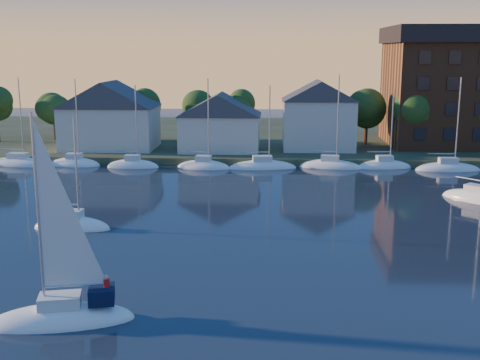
# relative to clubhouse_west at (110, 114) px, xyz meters

# --- Properties ---
(ground) EXTENTS (260.00, 260.00, 0.00)m
(ground) POSITION_rel_clubhouse_west_xyz_m (22.00, -58.00, -5.93)
(ground) COLOR black
(ground) RESTS_ON ground
(shoreline_land) EXTENTS (160.00, 50.00, 2.00)m
(shoreline_land) POSITION_rel_clubhouse_west_xyz_m (22.00, 17.00, -5.93)
(shoreline_land) COLOR #2E3921
(shoreline_land) RESTS_ON ground
(wooden_dock) EXTENTS (120.00, 3.00, 1.00)m
(wooden_dock) POSITION_rel_clubhouse_west_xyz_m (22.00, -6.00, -5.93)
(wooden_dock) COLOR brown
(wooden_dock) RESTS_ON ground
(clubhouse_west) EXTENTS (13.65, 9.45, 9.64)m
(clubhouse_west) POSITION_rel_clubhouse_west_xyz_m (0.00, 0.00, 0.00)
(clubhouse_west) COLOR beige
(clubhouse_west) RESTS_ON shoreline_land
(clubhouse_centre) EXTENTS (11.55, 8.40, 8.08)m
(clubhouse_centre) POSITION_rel_clubhouse_west_xyz_m (16.00, -1.00, -0.80)
(clubhouse_centre) COLOR beige
(clubhouse_centre) RESTS_ON shoreline_land
(clubhouse_east) EXTENTS (10.50, 8.40, 9.80)m
(clubhouse_east) POSITION_rel_clubhouse_west_xyz_m (30.00, 1.00, 0.07)
(clubhouse_east) COLOR beige
(clubhouse_east) RESTS_ON shoreline_land
(tree_line) EXTENTS (93.40, 5.40, 8.90)m
(tree_line) POSITION_rel_clubhouse_west_xyz_m (24.00, 5.00, 1.24)
(tree_line) COLOR #39271A
(tree_line) RESTS_ON shoreline_land
(moored_fleet) EXTENTS (79.50, 2.40, 12.05)m
(moored_fleet) POSITION_rel_clubhouse_west_xyz_m (18.00, -9.00, -5.83)
(moored_fleet) COLOR white
(moored_fleet) RESTS_ON ground
(hero_sailboat) EXTENTS (8.49, 4.35, 12.86)m
(hero_sailboat) POSITION_rel_clubhouse_west_xyz_m (11.86, -54.85, -5.38)
(hero_sailboat) COLOR white
(hero_sailboat) RESTS_ON ground
(drifting_sailboat_left) EXTENTS (6.77, 2.50, 10.64)m
(drifting_sailboat_left) POSITION_rel_clubhouse_west_xyz_m (6.43, -37.02, -5.84)
(drifting_sailboat_left) COLOR white
(drifting_sailboat_left) RESTS_ON ground
(drifting_sailboat_right) EXTENTS (6.72, 6.91, 11.47)m
(drifting_sailboat_right) POSITION_rel_clubhouse_west_xyz_m (43.95, -25.30, -5.84)
(drifting_sailboat_right) COLOR white
(drifting_sailboat_right) RESTS_ON ground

